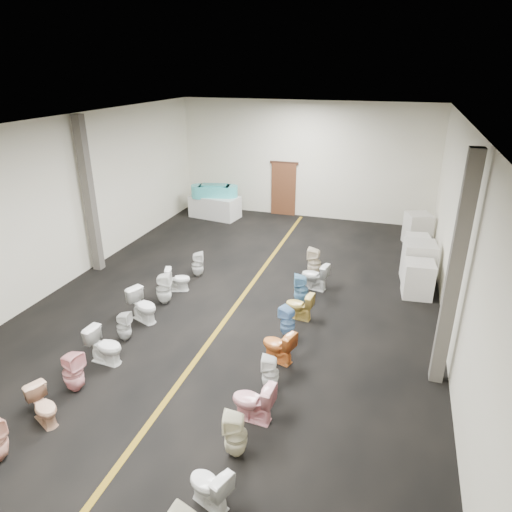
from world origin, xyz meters
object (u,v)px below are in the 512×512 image
at_px(bathtub, 214,191).
at_px(toilet_left_7, 164,289).
at_px(toilet_left_4, 105,346).
at_px(toilet_right_1, 209,486).
at_px(toilet_left_9, 198,264).
at_px(toilet_right_8, 301,289).
at_px(toilet_right_10, 314,262).
at_px(appliance_crate_d, 417,229).
at_px(toilet_left_3, 73,372).
at_px(toilet_left_8, 178,279).
at_px(toilet_right_4, 270,373).
at_px(toilet_right_7, 299,306).
at_px(appliance_crate_b, 418,262).
at_px(toilet_right_5, 278,346).
at_px(toilet_right_2, 236,435).
at_px(toilet_right_9, 315,276).
at_px(toilet_left_6, 143,306).
at_px(appliance_crate_a, 418,279).
at_px(appliance_crate_c, 417,247).
at_px(toilet_right_6, 288,322).
at_px(toilet_left_5, 124,326).
at_px(toilet_right_3, 253,401).
at_px(display_table, 215,207).

distance_m(bathtub, toilet_left_7, 7.30).
xyz_separation_m(toilet_left_4, toilet_right_1, (3.35, -2.44, -0.04)).
xyz_separation_m(toilet_left_7, toilet_left_9, (0.14, 1.77, -0.05)).
relative_size(toilet_right_8, toilet_right_10, 0.93).
relative_size(appliance_crate_d, toilet_left_3, 1.29).
xyz_separation_m(toilet_left_8, toilet_right_4, (3.52, -3.18, 0.02)).
xyz_separation_m(toilet_left_7, toilet_right_7, (3.47, 0.32, -0.08)).
bearing_deg(toilet_left_3, toilet_left_4, 8.36).
distance_m(toilet_left_3, toilet_right_10, 7.20).
bearing_deg(toilet_right_10, toilet_left_7, -49.95).
height_order(appliance_crate_b, toilet_right_5, appliance_crate_b).
bearing_deg(toilet_right_2, toilet_right_9, 166.09).
xyz_separation_m(toilet_right_1, toilet_right_4, (0.12, 2.65, 0.02)).
xyz_separation_m(toilet_left_6, toilet_right_4, (3.59, -1.50, -0.04)).
relative_size(appliance_crate_d, toilet_right_2, 1.34).
distance_m(toilet_left_7, toilet_right_8, 3.52).
height_order(appliance_crate_a, toilet_left_8, appliance_crate_a).
bearing_deg(toilet_left_4, appliance_crate_a, -46.59).
xyz_separation_m(appliance_crate_c, toilet_right_8, (-2.85, -3.98, 0.01)).
bearing_deg(toilet_right_4, appliance_crate_c, 150.68).
bearing_deg(toilet_right_6, bathtub, -123.61).
bearing_deg(toilet_left_8, appliance_crate_a, -95.80).
height_order(toilet_left_9, toilet_right_10, toilet_right_10).
xyz_separation_m(appliance_crate_c, toilet_left_5, (-6.23, -6.85, -0.04)).
bearing_deg(toilet_right_3, toilet_right_5, -174.88).
bearing_deg(toilet_left_9, toilet_left_3, 157.83).
xyz_separation_m(toilet_left_5, toilet_left_8, (0.03, 2.57, -0.01)).
height_order(toilet_right_1, toilet_right_10, toilet_right_10).
bearing_deg(display_table, toilet_left_4, -80.79).
height_order(toilet_left_4, toilet_right_10, toilet_right_10).
xyz_separation_m(toilet_left_6, toilet_right_7, (3.53, 1.22, -0.05)).
bearing_deg(appliance_crate_c, toilet_left_4, -128.65).
bearing_deg(toilet_left_5, toilet_left_4, 179.34).
bearing_deg(toilet_left_3, toilet_right_7, -31.43).
xyz_separation_m(appliance_crate_a, toilet_right_1, (-2.79, -7.49, -0.14)).
relative_size(toilet_right_7, toilet_right_9, 0.90).
xyz_separation_m(appliance_crate_b, toilet_right_1, (-2.79, -8.41, -0.24)).
bearing_deg(toilet_right_9, toilet_right_10, -156.13).
height_order(toilet_right_4, toilet_right_10, toilet_right_10).
bearing_deg(bathtub, toilet_right_2, -77.91).
xyz_separation_m(appliance_crate_c, toilet_right_7, (-2.73, -4.74, -0.05)).
relative_size(toilet_left_7, toilet_right_2, 1.05).
distance_m(toilet_left_8, toilet_right_10, 3.92).
bearing_deg(toilet_left_6, display_table, 31.41).
relative_size(appliance_crate_b, toilet_left_5, 1.68).
distance_m(display_table, toilet_left_5, 9.03).
xyz_separation_m(toilet_right_7, toilet_right_9, (0.05, 1.68, 0.04)).
xyz_separation_m(toilet_left_3, toilet_right_7, (3.44, 3.89, -0.07)).
bearing_deg(appliance_crate_b, toilet_right_10, -169.17).
bearing_deg(toilet_right_8, toilet_right_2, -12.28).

